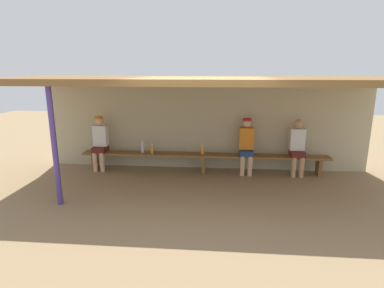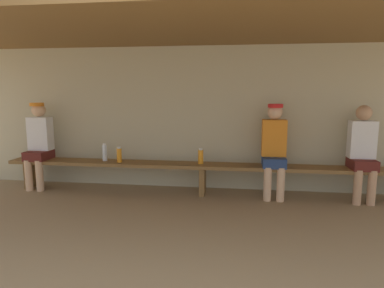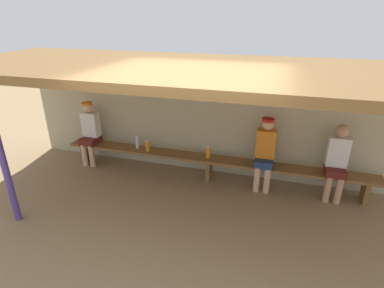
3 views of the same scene
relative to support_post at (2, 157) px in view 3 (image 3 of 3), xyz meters
name	(u,v)px [view 3 (image 3 of 3)]	position (x,y,z in m)	size (l,w,h in m)	color
ground_plane	(185,228)	(2.60, 0.55, -1.10)	(24.00, 24.00, 0.00)	#937754
back_wall	(215,119)	(2.60, 2.55, 0.00)	(8.00, 0.20, 2.20)	#B7AD8C
dugout_roof	(198,70)	(2.60, 1.25, 1.16)	(8.00, 2.80, 0.12)	brown
support_post	(2,157)	(0.00, 0.00, 0.00)	(0.10, 0.10, 2.20)	#4C388C
bench	(209,161)	(2.60, 2.10, -0.71)	(6.00, 0.36, 0.46)	brown
player_leftmost	(337,160)	(4.81, 2.10, -0.37)	(0.34, 0.42, 1.34)	#591E19
player_in_blue	(90,130)	(0.01, 2.10, -0.35)	(0.34, 0.42, 1.34)	#591E19
player_rightmost	(265,150)	(3.62, 2.10, -0.35)	(0.34, 0.42, 1.34)	navy
water_bottle_green	(208,152)	(2.56, 2.11, -0.53)	(0.08, 0.08, 0.23)	orange
water_bottle_orange	(137,142)	(1.08, 2.13, -0.51)	(0.07, 0.07, 0.27)	silver
water_bottle_clear	(147,146)	(1.33, 2.06, -0.53)	(0.07, 0.07, 0.23)	orange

